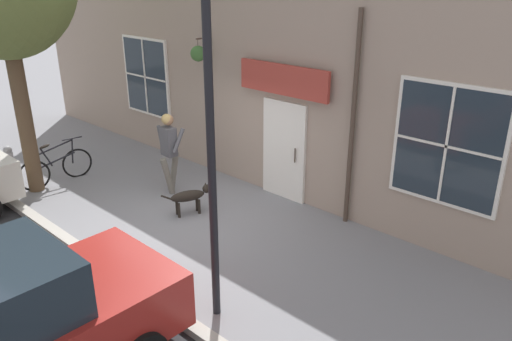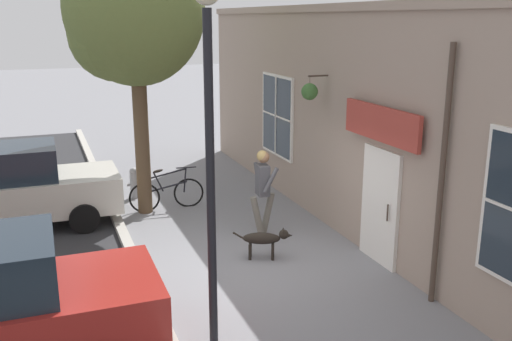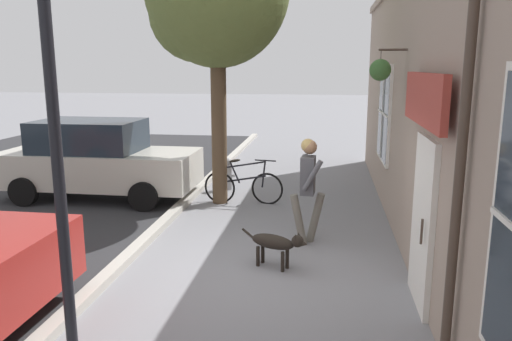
# 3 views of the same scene
# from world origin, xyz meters

# --- Properties ---
(ground_plane) EXTENTS (90.00, 90.00, 0.00)m
(ground_plane) POSITION_xyz_m (0.00, 0.00, 0.00)
(ground_plane) COLOR gray
(storefront_facade) EXTENTS (0.95, 18.00, 4.58)m
(storefront_facade) POSITION_xyz_m (-2.34, 0.00, 2.30)
(storefront_facade) COLOR gray
(storefront_facade) RESTS_ON ground_plane
(pedestrian_walking) EXTENTS (0.59, 0.57, 1.78)m
(pedestrian_walking) POSITION_xyz_m (-0.69, -1.39, 1.08)
(pedestrian_walking) COLOR #6B665B
(pedestrian_walking) RESTS_ON ground_plane
(dog_on_leash) EXTENTS (1.04, 0.51, 0.60)m
(dog_on_leash) POSITION_xyz_m (-0.28, -0.26, 0.39)
(dog_on_leash) COLOR black
(dog_on_leash) RESTS_ON ground_plane
(street_tree_by_curb) EXTENTS (2.96, 2.67, 6.13)m
(street_tree_by_curb) POSITION_xyz_m (1.39, -3.69, 4.35)
(street_tree_by_curb) COLOR brown
(street_tree_by_curb) RESTS_ON ground_plane
(leaning_bicycle) EXTENTS (1.74, 0.17, 1.00)m
(leaning_bicycle) POSITION_xyz_m (0.77, -3.70, 0.38)
(leaning_bicycle) COLOR black
(leaning_bicycle) RESTS_ON ground_plane
(parked_car_nearest_curb) EXTENTS (4.31, 1.96, 1.75)m
(parked_car_nearest_curb) POSITION_xyz_m (4.08, -3.69, 0.88)
(parked_car_nearest_curb) COLOR beige
(parked_car_nearest_curb) RESTS_ON ground_plane
(street_lamp) EXTENTS (0.32, 0.32, 4.75)m
(street_lamp) POSITION_xyz_m (1.50, 2.40, 3.11)
(street_lamp) COLOR black
(street_lamp) RESTS_ON ground_plane
(fire_hydrant) EXTENTS (0.34, 0.20, 0.77)m
(fire_hydrant) POSITION_xyz_m (1.34, -4.85, 0.40)
(fire_hydrant) COLOR #99999E
(fire_hydrant) RESTS_ON ground_plane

